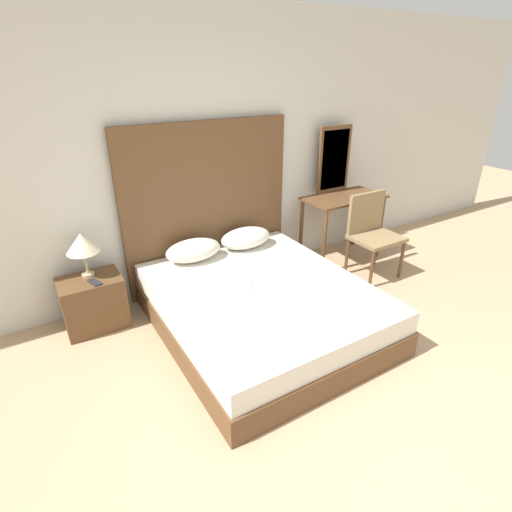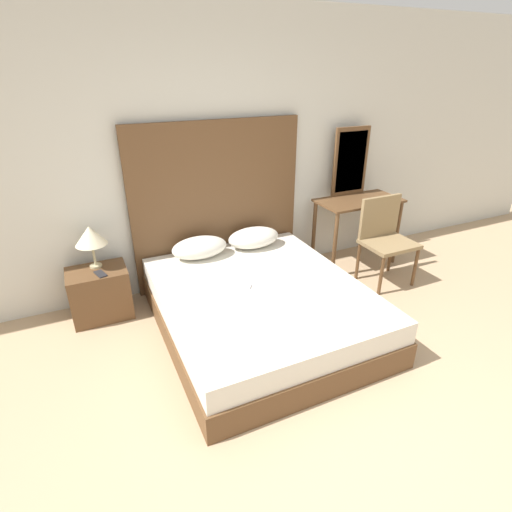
{
  "view_description": "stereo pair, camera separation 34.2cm",
  "coord_description": "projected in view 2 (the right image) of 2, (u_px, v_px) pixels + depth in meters",
  "views": [
    {
      "loc": [
        -1.54,
        -0.83,
        2.16
      ],
      "look_at": [
        0.07,
        1.81,
        0.67
      ],
      "focal_mm": 28.0,
      "sensor_mm": 36.0,
      "label": 1
    },
    {
      "loc": [
        -1.23,
        -0.99,
        2.16
      ],
      "look_at": [
        0.07,
        1.81,
        0.67
      ],
      "focal_mm": 28.0,
      "sensor_mm": 36.0,
      "label": 2
    }
  ],
  "objects": [
    {
      "name": "ground_plane",
      "position": [
        382.0,
        495.0,
        2.21
      ],
      "size": [
        16.0,
        16.0,
        0.0
      ],
      "primitive_type": "plane",
      "color": "tan"
    },
    {
      "name": "pillow_left",
      "position": [
        200.0,
        248.0,
        3.94
      ],
      "size": [
        0.55,
        0.33,
        0.21
      ],
      "color": "silver",
      "rests_on": "bed"
    },
    {
      "name": "wall_back",
      "position": [
        207.0,
        155.0,
        3.92
      ],
      "size": [
        10.0,
        0.06,
        2.7
      ],
      "color": "silver",
      "rests_on": "ground_plane"
    },
    {
      "name": "phone_on_bed",
      "position": [
        243.0,
        286.0,
        3.45
      ],
      "size": [
        0.16,
        0.15,
        0.01
      ],
      "color": "#B7B7BC",
      "rests_on": "bed"
    },
    {
      "name": "table_lamp",
      "position": [
        90.0,
        236.0,
        3.53
      ],
      "size": [
        0.28,
        0.28,
        0.4
      ],
      "color": "tan",
      "rests_on": "nightstand"
    },
    {
      "name": "headboard",
      "position": [
        218.0,
        205.0,
        4.11
      ],
      "size": [
        1.78,
        0.05,
        1.69
      ],
      "color": "brown",
      "rests_on": "ground_plane"
    },
    {
      "name": "nightstand",
      "position": [
        100.0,
        293.0,
        3.7
      ],
      "size": [
        0.52,
        0.38,
        0.48
      ],
      "color": "brown",
      "rests_on": "ground_plane"
    },
    {
      "name": "pillow_right",
      "position": [
        254.0,
        238.0,
        4.16
      ],
      "size": [
        0.55,
        0.33,
        0.21
      ],
      "color": "silver",
      "rests_on": "bed"
    },
    {
      "name": "phone_on_nightstand",
      "position": [
        100.0,
        274.0,
        3.53
      ],
      "size": [
        0.11,
        0.16,
        0.01
      ],
      "color": "#232328",
      "rests_on": "nightstand"
    },
    {
      "name": "vanity_desk",
      "position": [
        358.0,
        211.0,
        4.55
      ],
      "size": [
        0.96,
        0.5,
        0.78
      ],
      "color": "brown",
      "rests_on": "ground_plane"
    },
    {
      "name": "chair",
      "position": [
        385.0,
        234.0,
        4.22
      ],
      "size": [
        0.52,
        0.43,
        0.92
      ],
      "color": "olive",
      "rests_on": "ground_plane"
    },
    {
      "name": "bed",
      "position": [
        261.0,
        307.0,
        3.54
      ],
      "size": [
        1.7,
        2.0,
        0.42
      ],
      "color": "brown",
      "rests_on": "ground_plane"
    },
    {
      "name": "vanity_mirror",
      "position": [
        351.0,
        162.0,
        4.51
      ],
      "size": [
        0.45,
        0.03,
        0.76
      ],
      "color": "brown",
      "rests_on": "vanity_desk"
    }
  ]
}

